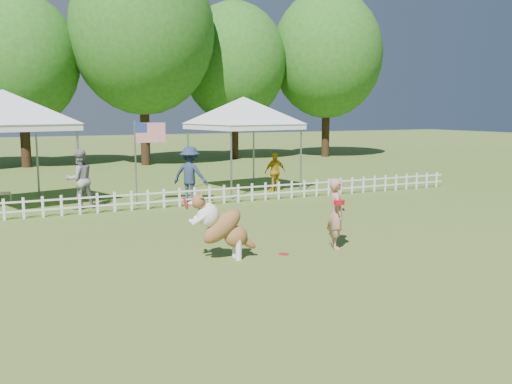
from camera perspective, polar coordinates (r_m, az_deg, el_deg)
ground at (r=11.46m, az=2.40°, el=-6.87°), size 120.00×120.00×0.00m
picket_fence at (r=17.75m, az=-8.43°, el=-0.59°), size 22.00×0.08×0.60m
handler at (r=12.42m, az=8.02°, el=-2.14°), size 0.54×0.66×1.54m
dog at (r=11.38m, az=-3.31°, el=-3.47°), size 1.36×0.59×1.36m
frisbee_on_turf at (r=11.94m, az=2.80°, el=-6.21°), size 0.24×0.24×0.02m
canopy_tent_left at (r=18.97m, az=-23.71°, el=3.81°), size 4.24×4.24×3.52m
canopy_tent_right at (r=21.17m, az=-1.26°, el=4.70°), size 3.76×3.76×3.39m
flag_pole at (r=18.10m, az=-11.94°, el=2.78°), size 1.03×0.18×2.66m
spectator_a at (r=18.08m, az=-17.23°, el=1.23°), size 1.02×0.88×1.81m
spectator_b at (r=18.61m, az=-6.60°, el=1.74°), size 1.31×1.31×1.82m
spectator_c at (r=21.08m, az=1.93°, el=2.03°), size 0.85×0.36×1.45m
tree_center_left at (r=32.37m, az=-22.40°, el=10.97°), size 6.00×6.00×9.80m
tree_center_right at (r=32.00m, az=-11.26°, el=13.97°), size 7.60×7.60×12.60m
tree_right at (r=35.32m, az=-2.21°, el=11.77°), size 6.20×6.20×10.40m
tree_far_right at (r=37.34m, az=7.08°, el=12.29°), size 7.00×7.00×11.40m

